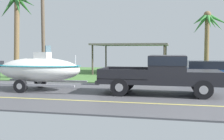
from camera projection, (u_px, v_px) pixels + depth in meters
The scene contains 8 objects.
ground at pixel (176, 78), 20.22m from camera, with size 36.00×22.00×0.11m.
pickup_truck_towing at pixel (167, 72), 12.62m from camera, with size 5.61×2.16×1.79m.
boat_on_trailer at pixel (39, 69), 13.99m from camera, with size 5.64×2.25×2.26m.
parked_sedan_near at pixel (211, 72), 16.89m from camera, with size 4.36×1.89×1.38m.
carport_awning at pixel (132, 45), 23.57m from camera, with size 6.15×5.03×2.56m.
palm_tree_near_right at pixel (17, 15), 19.79m from camera, with size 2.86×2.77×6.20m.
palm_tree_mid at pixel (207, 26), 23.85m from camera, with size 3.38×2.93×5.40m.
utility_pole at pixel (43, 23), 18.52m from camera, with size 0.24×1.80×7.40m.
Camera 1 is at (-0.29, -12.29, 2.04)m, focal length 44.25 mm.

